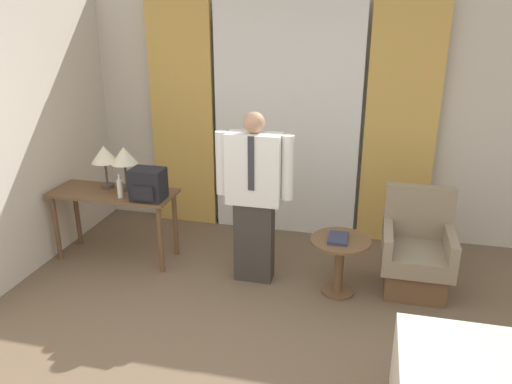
% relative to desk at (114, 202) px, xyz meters
% --- Properties ---
extents(wall_back, '(10.00, 0.06, 2.70)m').
position_rel_desk_xyz_m(wall_back, '(1.57, 1.21, 0.73)').
color(wall_back, beige).
rests_on(wall_back, ground_plane).
extents(curtain_sheer_center, '(1.60, 0.06, 2.58)m').
position_rel_desk_xyz_m(curtain_sheer_center, '(1.57, 1.08, 0.67)').
color(curtain_sheer_center, white).
rests_on(curtain_sheer_center, ground_plane).
extents(curtain_drape_left, '(0.74, 0.06, 2.58)m').
position_rel_desk_xyz_m(curtain_drape_left, '(0.36, 1.08, 0.67)').
color(curtain_drape_left, gold).
rests_on(curtain_drape_left, ground_plane).
extents(curtain_drape_right, '(0.74, 0.06, 2.58)m').
position_rel_desk_xyz_m(curtain_drape_right, '(2.78, 1.08, 0.67)').
color(curtain_drape_right, gold).
rests_on(curtain_drape_right, ground_plane).
extents(desk, '(1.27, 0.50, 0.73)m').
position_rel_desk_xyz_m(desk, '(0.00, 0.00, 0.00)').
color(desk, brown).
rests_on(desk, ground_plane).
extents(table_lamp_left, '(0.26, 0.26, 0.44)m').
position_rel_desk_xyz_m(table_lamp_left, '(-0.11, 0.10, 0.45)').
color(table_lamp_left, '#4C4238').
rests_on(table_lamp_left, desk).
extents(table_lamp_right, '(0.26, 0.26, 0.44)m').
position_rel_desk_xyz_m(table_lamp_right, '(0.11, 0.10, 0.45)').
color(table_lamp_right, '#4C4238').
rests_on(table_lamp_right, desk).
extents(bottle_near_edge, '(0.06, 0.06, 0.23)m').
position_rel_desk_xyz_m(bottle_near_edge, '(0.16, -0.13, 0.21)').
color(bottle_near_edge, silver).
rests_on(bottle_near_edge, desk).
extents(backpack, '(0.31, 0.26, 0.30)m').
position_rel_desk_xyz_m(backpack, '(0.45, -0.11, 0.26)').
color(backpack, black).
rests_on(backpack, desk).
extents(person, '(0.72, 0.23, 1.63)m').
position_rel_desk_xyz_m(person, '(1.49, -0.10, 0.26)').
color(person, '#38332D').
rests_on(person, ground_plane).
extents(armchair, '(0.62, 0.63, 0.94)m').
position_rel_desk_xyz_m(armchair, '(2.98, 0.07, -0.28)').
color(armchair, brown).
rests_on(armchair, ground_plane).
extents(side_table, '(0.54, 0.54, 0.54)m').
position_rel_desk_xyz_m(side_table, '(2.30, -0.18, -0.25)').
color(side_table, brown).
rests_on(side_table, ground_plane).
extents(book, '(0.17, 0.25, 0.03)m').
position_rel_desk_xyz_m(book, '(2.28, -0.19, -0.06)').
color(book, '#2D334C').
rests_on(book, side_table).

